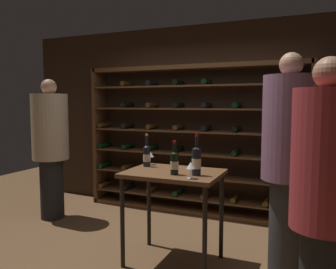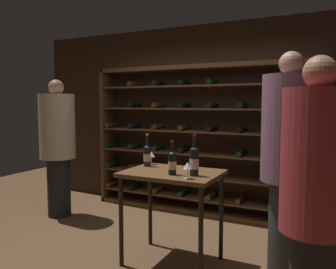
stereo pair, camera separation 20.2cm
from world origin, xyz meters
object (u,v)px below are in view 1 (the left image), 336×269
at_px(person_guest_blue_shirt, 51,143).
at_px(wine_glass_stemmed_right, 150,155).
at_px(wine_bottle_green_slim, 147,155).
at_px(wine_rack, 192,141).
at_px(person_bystander_dark_jacket, 288,153).
at_px(wine_bottle_gold_foil, 174,163).
at_px(person_host_in_suit, 325,193).
at_px(tasting_table, 173,183).
at_px(wine_glass_stemmed_left, 191,166).
at_px(wine_bottle_amber_reserve, 196,161).

bearing_deg(person_guest_blue_shirt, wine_glass_stemmed_right, -113.52).
relative_size(person_guest_blue_shirt, wine_bottle_green_slim, 5.52).
bearing_deg(wine_bottle_green_slim, wine_rack, 90.02).
distance_m(person_bystander_dark_jacket, wine_bottle_green_slim, 1.43).
height_order(person_guest_blue_shirt, wine_bottle_gold_foil, person_guest_blue_shirt).
relative_size(person_guest_blue_shirt, person_host_in_suit, 1.02).
relative_size(person_bystander_dark_jacket, wine_glass_stemmed_right, 14.50).
height_order(tasting_table, person_bystander_dark_jacket, person_bystander_dark_jacket).
distance_m(tasting_table, wine_glass_stemmed_left, 0.43).
xyz_separation_m(wine_bottle_green_slim, wine_glass_stemmed_left, (0.63, -0.37, -0.01)).
height_order(person_bystander_dark_jacket, wine_bottle_green_slim, person_bystander_dark_jacket).
xyz_separation_m(person_bystander_dark_jacket, wine_glass_stemmed_left, (-0.79, -0.49, -0.10)).
bearing_deg(person_guest_blue_shirt, person_bystander_dark_jacket, -108.58).
relative_size(wine_bottle_green_slim, wine_bottle_gold_foil, 1.08).
relative_size(wine_rack, person_bystander_dark_jacket, 1.57).
distance_m(wine_bottle_amber_reserve, wine_glass_stemmed_right, 0.73).
height_order(tasting_table, wine_glass_stemmed_right, wine_glass_stemmed_right).
height_order(person_guest_blue_shirt, wine_glass_stemmed_left, person_guest_blue_shirt).
distance_m(wine_rack, wine_bottle_green_slim, 1.45).
bearing_deg(wine_rack, person_guest_blue_shirt, -149.81).
bearing_deg(wine_bottle_gold_foil, person_guest_blue_shirt, 161.39).
relative_size(person_host_in_suit, wine_bottle_green_slim, 5.40).
xyz_separation_m(tasting_table, person_bystander_dark_jacket, (1.05, 0.26, 0.33)).
height_order(wine_rack, wine_bottle_green_slim, wine_rack).
xyz_separation_m(wine_rack, person_host_in_suit, (1.71, -2.35, -0.01)).
height_order(person_bystander_dark_jacket, wine_bottle_amber_reserve, person_bystander_dark_jacket).
distance_m(person_host_in_suit, wine_bottle_amber_reserve, 1.27).
distance_m(tasting_table, wine_bottle_gold_foil, 0.28).
height_order(wine_rack, wine_bottle_gold_foil, wine_rack).
height_order(wine_bottle_green_slim, wine_bottle_amber_reserve, wine_bottle_amber_reserve).
height_order(wine_rack, person_guest_blue_shirt, wine_rack).
distance_m(wine_rack, wine_glass_stemmed_right, 1.33).
bearing_deg(tasting_table, person_host_in_suit, -29.66).
distance_m(tasting_table, wine_bottle_green_slim, 0.46).
height_order(person_host_in_suit, wine_bottle_amber_reserve, person_host_in_suit).
xyz_separation_m(wine_rack, wine_bottle_amber_reserve, (0.63, -1.67, 0.02)).
height_order(tasting_table, wine_glass_stemmed_left, wine_glass_stemmed_left).
relative_size(tasting_table, person_guest_blue_shirt, 0.48).
height_order(person_guest_blue_shirt, wine_bottle_amber_reserve, person_guest_blue_shirt).
relative_size(person_host_in_suit, wine_bottle_gold_foil, 5.83).
relative_size(wine_rack, person_host_in_suit, 1.72).
xyz_separation_m(person_host_in_suit, wine_bottle_green_slim, (-1.71, 0.90, 0.01)).
bearing_deg(person_bystander_dark_jacket, wine_glass_stemmed_right, -125.71).
bearing_deg(person_bystander_dark_jacket, wine_glass_stemmed_left, -93.64).
distance_m(wine_bottle_amber_reserve, wine_glass_stemmed_left, 0.16).
xyz_separation_m(wine_rack, person_guest_blue_shirt, (-1.72, -1.00, 0.01)).
relative_size(person_bystander_dark_jacket, wine_bottle_green_slim, 5.90).
xyz_separation_m(tasting_table, wine_glass_stemmed_right, (-0.38, 0.26, 0.23)).
relative_size(wine_rack, tasting_table, 3.48).
bearing_deg(wine_glass_stemmed_right, tasting_table, -33.95).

